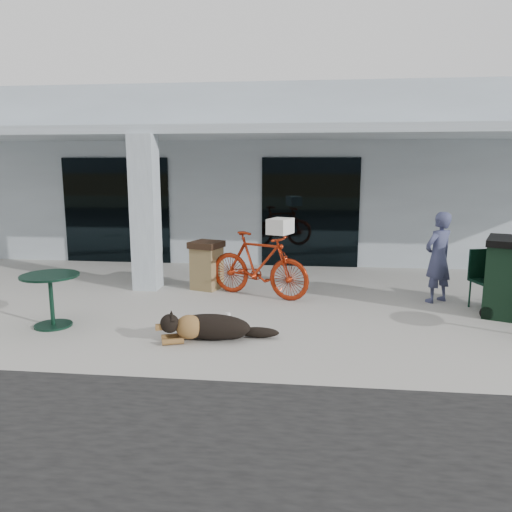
# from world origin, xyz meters

# --- Properties ---
(ground) EXTENTS (80.00, 80.00, 0.00)m
(ground) POSITION_xyz_m (0.00, 0.00, 0.00)
(ground) COLOR #AAA7A0
(ground) RESTS_ON ground
(building) EXTENTS (22.00, 7.00, 4.50)m
(building) POSITION_xyz_m (0.00, 8.50, 2.25)
(building) COLOR silver
(building) RESTS_ON ground
(storefront_glass_left) EXTENTS (2.80, 0.06, 2.70)m
(storefront_glass_left) POSITION_xyz_m (-3.20, 4.98, 1.35)
(storefront_glass_left) COLOR black
(storefront_glass_left) RESTS_ON ground
(storefront_glass_right) EXTENTS (2.40, 0.06, 2.70)m
(storefront_glass_right) POSITION_xyz_m (1.80, 4.98, 1.35)
(storefront_glass_right) COLOR black
(storefront_glass_right) RESTS_ON ground
(column) EXTENTS (0.50, 0.50, 3.12)m
(column) POSITION_xyz_m (-1.50, 2.30, 1.56)
(column) COLOR silver
(column) RESTS_ON ground
(overhang) EXTENTS (22.00, 2.80, 0.18)m
(overhang) POSITION_xyz_m (0.00, 3.60, 3.21)
(overhang) COLOR silver
(overhang) RESTS_ON column
(bicycle) EXTENTS (2.17, 1.35, 1.26)m
(bicycle) POSITION_xyz_m (0.86, 1.90, 0.63)
(bicycle) COLOR #9A240C
(bicycle) RESTS_ON ground
(laundry_basket) EXTENTS (0.52, 0.58, 0.29)m
(laundry_basket) POSITION_xyz_m (1.27, 1.73, 1.41)
(laundry_basket) COLOR white
(laundry_basket) RESTS_ON bicycle
(dog) EXTENTS (1.39, 0.86, 0.44)m
(dog) POSITION_xyz_m (0.43, -0.59, 0.22)
(dog) COLOR black
(dog) RESTS_ON ground
(cup_near_dog) EXTENTS (0.10, 0.10, 0.10)m
(cup_near_dog) POSITION_xyz_m (0.50, 0.43, 0.05)
(cup_near_dog) COLOR white
(cup_near_dog) RESTS_ON ground
(cafe_table_near) EXTENTS (1.09, 1.09, 0.84)m
(cafe_table_near) POSITION_xyz_m (-2.20, -0.27, 0.42)
(cafe_table_near) COLOR #123425
(cafe_table_near) RESTS_ON ground
(cafe_chair_far_a) EXTENTS (0.61, 0.64, 1.05)m
(cafe_chair_far_a) POSITION_xyz_m (4.94, 1.49, 0.53)
(cafe_chair_far_a) COLOR #123425
(cafe_chair_far_a) RESTS_ON ground
(person) EXTENTS (0.74, 0.69, 1.69)m
(person) POSITION_xyz_m (4.19, 1.91, 0.84)
(person) COLOR #3D4267
(person) RESTS_ON ground
(trash_receptacle) EXTENTS (0.74, 0.74, 0.99)m
(trash_receptacle) POSITION_xyz_m (-0.28, 2.40, 0.49)
(trash_receptacle) COLOR olive
(trash_receptacle) RESTS_ON ground
(wheeled_bin) EXTENTS (1.15, 1.27, 1.33)m
(wheeled_bin) POSITION_xyz_m (5.23, 1.20, 0.66)
(wheeled_bin) COLOR black
(wheeled_bin) RESTS_ON ground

